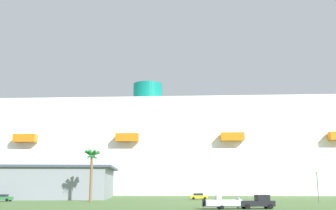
{
  "coord_description": "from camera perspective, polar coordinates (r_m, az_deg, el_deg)",
  "views": [
    {
      "loc": [
        -9.07,
        -85.26,
        3.84
      ],
      "look_at": [
        -2.08,
        37.24,
        28.35
      ],
      "focal_mm": 42.53,
      "sensor_mm": 36.0,
      "label": 1
    }
  ],
  "objects": [
    {
      "name": "ground_plane",
      "position": [
        115.68,
        1.27,
        -13.2
      ],
      "size": [
        600.0,
        600.0,
        0.0
      ],
      "primitive_type": "plane",
      "color": "#4C6B38"
    },
    {
      "name": "cruise_ship",
      "position": [
        157.23,
        9.21,
        -7.1
      ],
      "size": [
        252.73,
        59.59,
        53.53
      ],
      "color": "white",
      "rests_on": "ground_plane"
    },
    {
      "name": "pickup_truck",
      "position": [
        66.7,
        12.74,
        -13.43
      ],
      "size": [
        5.72,
        2.58,
        2.2
      ],
      "color": "black",
      "rests_on": "ground_plane"
    },
    {
      "name": "small_boat_on_trailer",
      "position": [
        65.17,
        8.36,
        -13.71
      ],
      "size": [
        7.67,
        2.41,
        2.15
      ],
      "color": "#595960",
      "rests_on": "ground_plane"
    },
    {
      "name": "palm_tree",
      "position": [
        93.63,
        -10.85,
        -7.78
      ],
      "size": [
        3.6,
        3.53,
        11.72
      ],
      "color": "brown",
      "rests_on": "ground_plane"
    },
    {
      "name": "street_lamp",
      "position": [
        91.96,
        20.62,
        -10.21
      ],
      "size": [
        0.56,
        0.56,
        6.66
      ],
      "color": "slate",
      "rests_on": "ground_plane"
    },
    {
      "name": "parked_car_green_wagon",
      "position": [
        101.31,
        -22.66,
        -12.15
      ],
      "size": [
        4.55,
        2.42,
        1.58
      ],
      "color": "#2D723F",
      "rests_on": "ground_plane"
    },
    {
      "name": "parked_car_yellow_taxi",
      "position": [
        105.56,
        4.43,
        -12.9
      ],
      "size": [
        4.55,
        2.28,
        1.58
      ],
      "color": "yellow",
      "rests_on": "ground_plane"
    }
  ]
}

